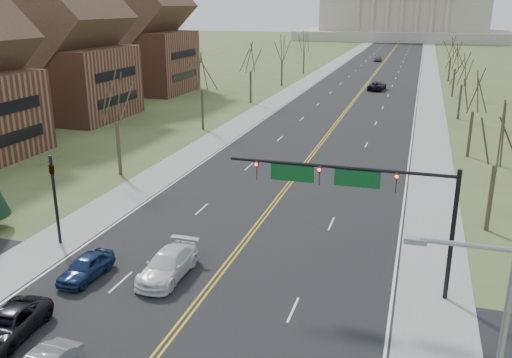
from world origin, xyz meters
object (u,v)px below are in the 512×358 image
Objects in this scene: signal_left at (54,190)px; car_far_nb at (377,86)px; car_far_sb at (378,59)px; car_sb_outer_lead at (7,325)px; car_sb_outer_second at (86,267)px; signal_mast at (356,187)px; car_sb_inner_second at (168,265)px.

signal_left reaches higher than car_far_nb.
car_far_sb is (-4.34, 53.69, -0.01)m from car_far_nb.
car_sb_outer_lead is 6.18m from car_sb_outer_second.
car_far_nb reaches higher than car_far_sb.
signal_mast is 2.33× the size of car_sb_inner_second.
signal_left is at bearing 108.33° from car_sb_outer_lead.
signal_mast reaches higher than car_sb_inner_second.
signal_mast reaches higher than car_far_sb.
signal_left is 128.43m from car_far_sb.
car_far_nb is (5.27, 76.43, 0.02)m from car_sb_inner_second.
signal_mast is 2.02× the size of signal_left.
car_sb_outer_lead is 1.20× the size of car_sb_outer_second.
car_sb_inner_second is 0.93× the size of car_far_nb.
signal_mast is 74.66m from car_far_nb.
signal_mast is at bearing 28.40° from car_sb_outer_lead.
car_far_nb is at bearing 78.16° from car_sb_outer_lead.
signal_mast reaches higher than car_sb_outer_lead.
car_far_sb is at bearing 89.68° from car_sb_inner_second.
signal_mast is 128.45m from car_far_sb.
car_sb_inner_second is at bearing 93.35° from car_far_nb.
car_sb_inner_second is (4.55, 7.66, 0.09)m from car_sb_outer_lead.
car_far_nb is (-4.87, 74.34, -4.97)m from signal_mast.
signal_left is 1.34× the size of car_far_sb.
signal_left reaches higher than car_sb_outer_second.
car_sb_outer_lead is at bearing -146.42° from signal_mast.
car_far_nb is (14.07, 74.33, -2.93)m from signal_left.
car_sb_inner_second is 130.12m from car_far_sb.
car_sb_outer_second is at bearing -39.31° from signal_left.
car_sb_outer_second is 131.72m from car_far_sb.
car_sb_inner_second is 1.30× the size of car_sb_outer_second.
car_sb_outer_second is (0.13, 6.18, 0.02)m from car_sb_outer_lead.
car_far_nb is at bearing 93.75° from signal_mast.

